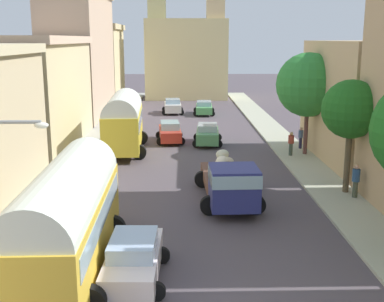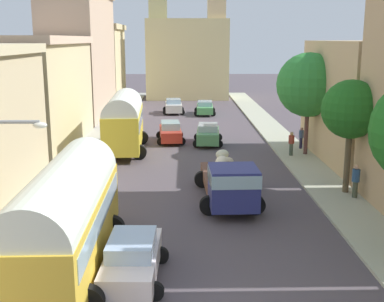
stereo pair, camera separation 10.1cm
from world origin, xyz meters
name	(u,v)px [view 1 (the left image)]	position (x,y,z in m)	size (l,w,h in m)	color
ground_plane	(189,142)	(0.00, 27.00, 0.00)	(154.00, 154.00, 0.00)	#51474E
sidewalk_left	(97,141)	(-7.25, 27.00, 0.07)	(2.50, 70.00, 0.14)	#AAA9A0
sidewalk_right	(281,140)	(7.25, 27.00, 0.07)	(2.50, 70.00, 0.14)	#ADAF96
building_left_2	(35,92)	(-11.34, 25.37, 4.07)	(6.25, 13.93, 8.09)	beige
building_left_3	(79,55)	(-10.98, 40.29, 6.34)	(5.45, 14.67, 12.62)	tan
building_left_4	(98,63)	(-11.19, 53.04, 4.86)	(5.93, 10.07, 9.65)	beige
building_right_2	(369,103)	(11.48, 20.42, 3.89)	(5.96, 11.73, 7.77)	tan
distant_church	(186,52)	(0.00, 56.09, 6.12)	(10.75, 6.27, 18.16)	#D4C487
parked_bus_0	(67,214)	(-4.44, 4.66, 2.14)	(3.38, 9.29, 3.89)	gold
parked_bus_1	(123,120)	(-4.72, 23.58, 2.31)	(3.52, 8.20, 4.17)	yellow
cargo_truck_0	(230,181)	(1.72, 11.74, 1.21)	(3.17, 7.36, 2.28)	navy
car_0	(208,134)	(1.37, 26.01, 0.79)	(2.38, 4.19, 1.56)	#53925B
car_1	(204,108)	(1.76, 41.32, 0.73)	(2.37, 4.26, 1.43)	#4D9A54
car_2	(134,259)	(-2.18, 4.07, 0.78)	(2.34, 4.26, 1.53)	silver
car_3	(170,132)	(-1.53, 27.01, 0.80)	(2.38, 4.32, 1.59)	#B72E20
car_4	(173,106)	(-1.59, 42.17, 0.80)	(2.43, 3.90, 1.58)	silver
pedestrian_0	(291,143)	(6.81, 21.58, 1.00)	(0.40, 0.40, 1.76)	#404E40
pedestrian_1	(301,137)	(7.99, 23.78, 0.97)	(0.39, 0.39, 1.69)	#242240
pedestrian_2	(356,180)	(8.07, 12.39, 1.03)	(0.47, 0.47, 1.82)	#434A38
streetlamp_near	(0,188)	(-6.18, 3.53, 3.43)	(2.02, 0.28, 5.56)	gray
roadside_tree_1	(351,110)	(7.90, 13.31, 4.42)	(2.97, 2.97, 5.94)	brown
roadside_tree_2	(308,85)	(7.90, 22.06, 4.87)	(4.31, 4.31, 7.04)	brown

